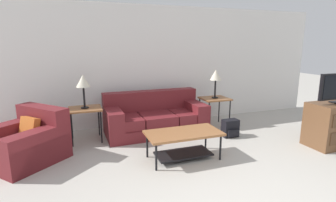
# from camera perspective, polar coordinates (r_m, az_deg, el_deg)

# --- Properties ---
(wall_back) EXTENTS (8.78, 0.06, 2.60)m
(wall_back) POSITION_cam_1_polar(r_m,az_deg,el_deg) (5.85, -4.59, 7.56)
(wall_back) COLOR white
(wall_back) RESTS_ON ground_plane
(couch) EXTENTS (2.01, 0.96, 0.82)m
(couch) POSITION_cam_1_polar(r_m,az_deg,el_deg) (5.38, -2.84, -3.76)
(couch) COLOR maroon
(couch) RESTS_ON ground_plane
(armchair) EXTENTS (1.40, 1.40, 0.80)m
(armchair) POSITION_cam_1_polar(r_m,az_deg,el_deg) (4.65, -28.46, -8.01)
(armchair) COLOR maroon
(armchair) RESTS_ON ground_plane
(coffee_table) EXTENTS (1.17, 0.60, 0.44)m
(coffee_table) POSITION_cam_1_polar(r_m,az_deg,el_deg) (4.15, 3.39, -8.25)
(coffee_table) COLOR #935B33
(coffee_table) RESTS_ON ground_plane
(side_table_left) EXTENTS (0.59, 0.52, 0.63)m
(side_table_left) POSITION_cam_1_polar(r_m,az_deg,el_deg) (5.06, -17.60, -2.16)
(side_table_left) COLOR #935B33
(side_table_left) RESTS_ON ground_plane
(side_table_right) EXTENTS (0.59, 0.52, 0.63)m
(side_table_right) POSITION_cam_1_polar(r_m,az_deg,el_deg) (5.81, 10.13, 0.06)
(side_table_right) COLOR #935B33
(side_table_right) RESTS_ON ground_plane
(table_lamp_left) EXTENTS (0.25, 0.25, 0.61)m
(table_lamp_left) POSITION_cam_1_polar(r_m,az_deg,el_deg) (4.95, -18.01, 3.95)
(table_lamp_left) COLOR black
(table_lamp_left) RESTS_ON side_table_left
(table_lamp_right) EXTENTS (0.25, 0.25, 0.61)m
(table_lamp_right) POSITION_cam_1_polar(r_m,az_deg,el_deg) (5.72, 10.33, 5.40)
(table_lamp_right) COLOR black
(table_lamp_right) RESTS_ON side_table_right
(backpack) EXTENTS (0.31, 0.27, 0.34)m
(backpack) POSITION_cam_1_polar(r_m,az_deg,el_deg) (5.29, 13.42, -5.81)
(backpack) COLOR black
(backpack) RESTS_ON ground_plane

